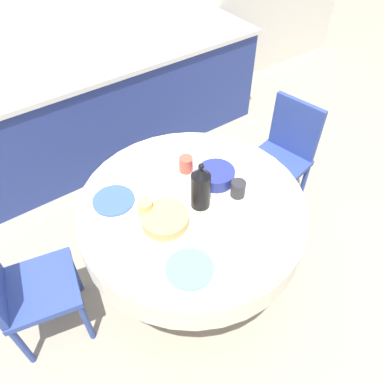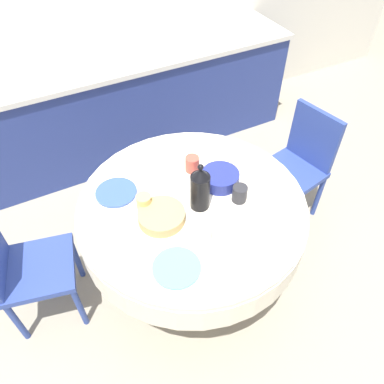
{
  "view_description": "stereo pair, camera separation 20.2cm",
  "coord_description": "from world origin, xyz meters",
  "views": [
    {
      "loc": [
        -0.82,
        -1.14,
        2.26
      ],
      "look_at": [
        0.0,
        0.0,
        0.8
      ],
      "focal_mm": 35.0,
      "sensor_mm": 36.0,
      "label": 1
    },
    {
      "loc": [
        -0.65,
        -1.25,
        2.26
      ],
      "look_at": [
        0.0,
        0.0,
        0.8
      ],
      "focal_mm": 35.0,
      "sensor_mm": 36.0,
      "label": 2
    }
  ],
  "objects": [
    {
      "name": "chair_right",
      "position": [
        -0.96,
        0.21,
        0.48
      ],
      "size": [
        0.48,
        0.48,
        0.86
      ],
      "rotation": [
        0.0,
        0.0,
        -1.79
      ],
      "color": "#2D428E",
      "rests_on": "ground_plane"
    },
    {
      "name": "coffee_carafe",
      "position": [
        0.03,
        -0.04,
        0.85
      ],
      "size": [
        0.11,
        0.11,
        0.3
      ],
      "color": "black",
      "rests_on": "dining_table"
    },
    {
      "name": "plate_far_left",
      "position": [
        -0.35,
        0.26,
        0.73
      ],
      "size": [
        0.23,
        0.23,
        0.01
      ],
      "primitive_type": "cylinder",
      "color": "#3856AD",
      "rests_on": "dining_table"
    },
    {
      "name": "ground_plane",
      "position": [
        0.0,
        0.0,
        0.0
      ],
      "size": [
        12.0,
        12.0,
        0.0
      ],
      "primitive_type": "plane",
      "color": "#9E937F"
    },
    {
      "name": "bread_basket",
      "position": [
        -0.2,
        -0.04,
        0.75
      ],
      "size": [
        0.25,
        0.25,
        0.06
      ],
      "primitive_type": "cylinder",
      "color": "tan",
      "rests_on": "dining_table"
    },
    {
      "name": "plate_near_left",
      "position": [
        -0.26,
        -0.35,
        0.73
      ],
      "size": [
        0.23,
        0.23,
        0.01
      ],
      "primitive_type": "cylinder",
      "color": "#60BCB7",
      "rests_on": "dining_table"
    },
    {
      "name": "dining_table",
      "position": [
        0.0,
        0.0,
        0.6
      ],
      "size": [
        1.29,
        1.29,
        0.72
      ],
      "color": "brown",
      "rests_on": "ground_plane"
    },
    {
      "name": "cup_near_left",
      "position": [
        -0.07,
        -0.25,
        0.77
      ],
      "size": [
        0.08,
        0.08,
        0.1
      ],
      "primitive_type": "cylinder",
      "color": "white",
      "rests_on": "dining_table"
    },
    {
      "name": "cup_near_right",
      "position": [
        0.24,
        -0.11,
        0.77
      ],
      "size": [
        0.08,
        0.08,
        0.1
      ],
      "primitive_type": "cylinder",
      "color": "#28282D",
      "rests_on": "dining_table"
    },
    {
      "name": "chair_left",
      "position": [
        0.97,
        0.19,
        0.48
      ],
      "size": [
        0.47,
        0.47,
        0.86
      ],
      "rotation": [
        0.0,
        0.0,
        -4.52
      ],
      "color": "#2D428E",
      "rests_on": "ground_plane"
    },
    {
      "name": "plate_far_right",
      "position": [
        0.34,
        0.28,
        0.73
      ],
      "size": [
        0.23,
        0.23,
        0.01
      ],
      "primitive_type": "cylinder",
      "color": "white",
      "rests_on": "dining_table"
    },
    {
      "name": "plate_near_right",
      "position": [
        0.3,
        -0.32,
        0.73
      ],
      "size": [
        0.23,
        0.23,
        0.01
      ],
      "primitive_type": "cylinder",
      "color": "white",
      "rests_on": "dining_table"
    },
    {
      "name": "fruit_bowl",
      "position": [
        0.21,
        0.06,
        0.76
      ],
      "size": [
        0.22,
        0.22,
        0.08
      ],
      "primitive_type": "cylinder",
      "color": "navy",
      "rests_on": "dining_table"
    },
    {
      "name": "kitchen_counter",
      "position": [
        0.0,
        1.52,
        0.45
      ],
      "size": [
        3.24,
        0.64,
        0.89
      ],
      "color": "navy",
      "rests_on": "ground_plane"
    },
    {
      "name": "cup_far_left",
      "position": [
        -0.25,
        0.07,
        0.77
      ],
      "size": [
        0.08,
        0.08,
        0.1
      ],
      "primitive_type": "cylinder",
      "color": "#DBB766",
      "rests_on": "dining_table"
    },
    {
      "name": "cup_far_right",
      "position": [
        0.12,
        0.23,
        0.77
      ],
      "size": [
        0.08,
        0.08,
        0.1
      ],
      "primitive_type": "cylinder",
      "color": "#CC4C3D",
      "rests_on": "dining_table"
    }
  ]
}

